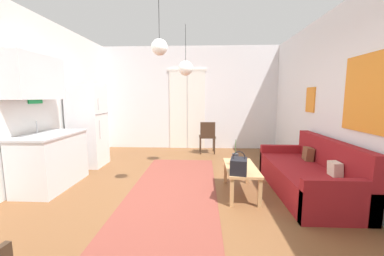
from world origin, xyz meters
The scene contains 14 objects.
ground_plane centered at (0.00, 0.00, -0.05)m, with size 5.49×7.36×0.10m, color brown.
wall_back centered at (0.00, 3.43, 1.43)m, with size 5.09×0.13×2.87m.
wall_right centered at (2.49, 0.00, 1.44)m, with size 0.12×6.96×2.87m.
wall_left centered at (-2.49, 0.00, 1.44)m, with size 0.12×6.96×2.87m.
area_rug centered at (-0.08, 0.30, 0.01)m, with size 1.35×3.44×0.01m, color brown.
couch centered at (2.04, 0.29, 0.26)m, with size 0.89×1.97×0.83m.
coffee_table centered at (0.96, 0.21, 0.36)m, with size 0.45×0.96×0.42m.
bamboo_vase centered at (0.88, 0.29, 0.52)m, with size 0.10×0.10×0.40m.
handbag centered at (0.87, -0.12, 0.53)m, with size 0.27×0.31×0.31m.
refrigerator centered at (-2.06, 1.55, 0.87)m, with size 0.66×0.63×1.74m.
kitchen_counter centered at (-2.13, 0.35, 0.80)m, with size 0.64×1.19×2.12m.
accent_chair centered at (0.50, 2.74, 0.48)m, with size 0.44×0.42×0.84m.
pendant_lamp_near centered at (-0.24, 0.13, 2.17)m, with size 0.23×0.23×0.82m.
pendant_lamp_far centered at (0.03, 1.48, 2.04)m, with size 0.29×0.29×0.98m.
Camera 1 is at (0.38, -3.23, 1.47)m, focal length 21.71 mm.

